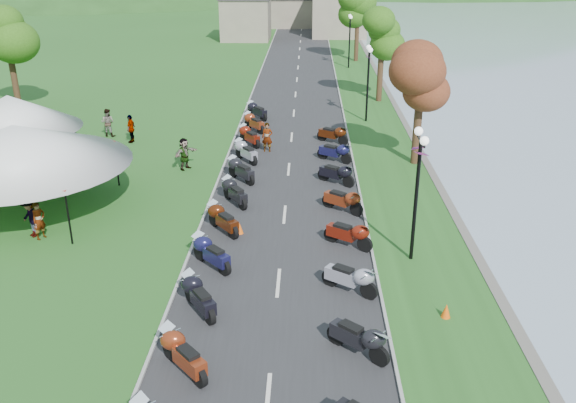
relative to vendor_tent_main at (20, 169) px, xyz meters
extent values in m
cube|color=#2D2D2F|center=(11.72, 17.87, -1.99)|extent=(7.00, 120.00, 0.02)
cube|color=gray|center=(9.72, 62.87, 0.50)|extent=(18.00, 16.00, 5.00)
imported|color=slate|center=(1.84, -2.82, -2.00)|extent=(0.65, 0.71, 1.60)
imported|color=slate|center=(0.17, 11.79, -2.00)|extent=(0.92, 0.59, 1.76)
imported|color=slate|center=(1.41, -2.63, -2.00)|extent=(1.12, 1.07, 1.70)
camera|label=1|loc=(12.67, -24.98, 9.05)|focal=38.00mm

